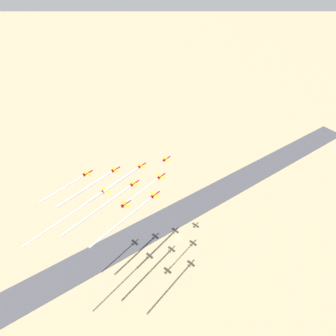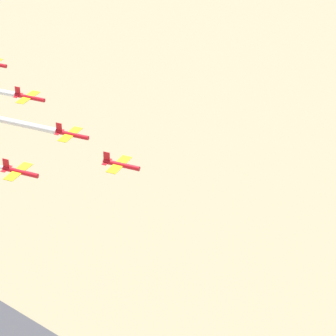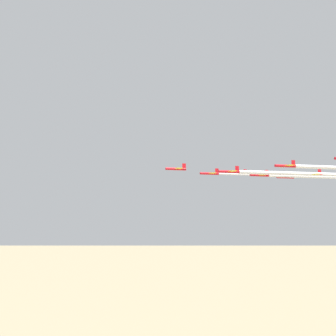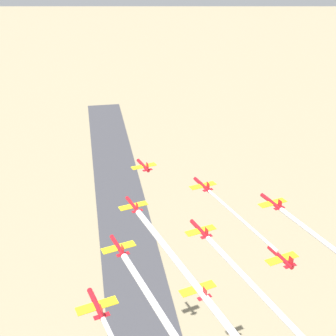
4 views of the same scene
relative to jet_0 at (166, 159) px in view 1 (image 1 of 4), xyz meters
name	(u,v)px [view 1 (image 1 of 4)]	position (x,y,z in m)	size (l,w,h in m)	color
ground_plane	(178,237)	(19.08, -9.37, -74.33)	(3000.00, 3000.00, 0.00)	gray
runway_strip	(167,220)	(0.04, 0.31, -74.23)	(229.22, 527.50, 0.20)	#38383D
jet_0	(166,159)	(0.00, 0.00, 0.00)	(7.42, 7.81, 2.60)	red
jet_1	(142,166)	(-11.68, -15.49, -1.51)	(7.42, 7.81, 2.60)	red
jet_2	(161,176)	(7.86, -17.74, -0.32)	(7.42, 7.81, 2.60)	red
jet_3	(115,170)	(-23.36, -30.98, -0.05)	(7.42, 7.81, 2.60)	red
jet_4	(134,183)	(-3.82, -33.23, -1.46)	(7.42, 7.81, 2.60)	red
jet_5	(155,195)	(15.73, -35.47, 0.84)	(7.42, 7.81, 2.60)	red
jet_6	(88,173)	(-35.04, -46.47, 1.80)	(7.42, 7.81, 2.60)	red
jet_7	(106,190)	(-15.50, -48.72, -1.70)	(7.42, 7.81, 2.60)	red
jet_8	(126,204)	(4.05, -50.96, -1.00)	(7.42, 7.81, 2.60)	red
smoke_trail_1	(115,184)	(-14.67, -41.49, -1.55)	(6.54, 45.07, 1.39)	white
smoke_trail_2	(143,190)	(5.83, -35.45, -0.36)	(3.96, 28.43, 0.71)	white
smoke_trail_3	(86,188)	(-26.27, -56.27, -0.09)	(6.28, 43.64, 1.30)	white
smoke_trail_4	(99,209)	(-7.26, -63.18, -1.50)	(7.22, 52.95, 1.16)	white
smoke_trail_5	(123,221)	(12.59, -62.78, 0.80)	(6.48, 47.65, 1.03)	white
smoke_trail_6	(62,189)	(-37.31, -66.20, 1.77)	(4.53, 32.46, 0.82)	white
smoke_trail_7	(66,217)	(-19.01, -79.29, -1.74)	(7.04, 54.16, 0.84)	white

